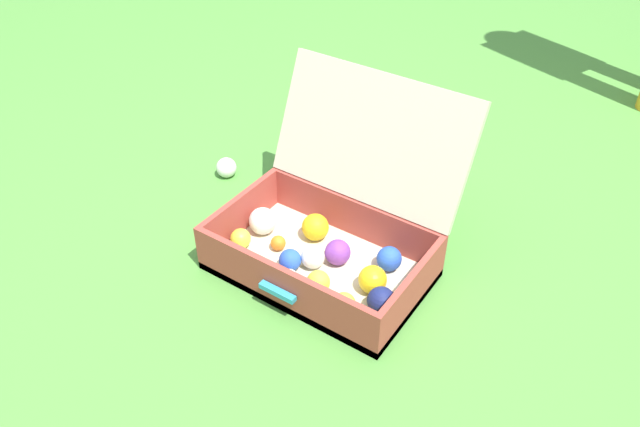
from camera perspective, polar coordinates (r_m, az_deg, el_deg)
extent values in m
plane|color=#4C8C38|center=(1.80, 0.19, -5.98)|extent=(16.00, 16.00, 0.00)
cube|color=beige|center=(1.82, 0.00, -4.99)|extent=(0.60, 0.37, 0.03)
cube|color=#9E3D33|center=(1.92, -7.19, -0.25)|extent=(0.02, 0.37, 0.15)
cube|color=#9E3D33|center=(1.67, 8.30, -7.20)|extent=(0.02, 0.37, 0.15)
cube|color=#9E3D33|center=(1.67, -3.43, -6.85)|extent=(0.56, 0.02, 0.15)
cube|color=#9E3D33|center=(1.89, 3.02, -0.57)|extent=(0.56, 0.02, 0.15)
cube|color=beige|center=(1.81, 4.68, 6.88)|extent=(0.60, 0.17, 0.35)
cube|color=teal|center=(1.66, -3.88, -7.11)|extent=(0.11, 0.02, 0.02)
sphere|color=yellow|center=(1.72, 4.79, -5.99)|extent=(0.08, 0.08, 0.08)
sphere|color=white|center=(1.90, -5.23, -0.68)|extent=(0.08, 0.08, 0.08)
sphere|color=#CCDB38|center=(1.66, 2.19, -8.19)|extent=(0.06, 0.06, 0.06)
sphere|color=blue|center=(1.78, -2.73, -4.23)|extent=(0.06, 0.06, 0.06)
sphere|color=white|center=(1.78, -0.65, -3.96)|extent=(0.07, 0.07, 0.07)
sphere|color=purple|center=(1.79, 1.62, -3.53)|extent=(0.07, 0.07, 0.07)
sphere|color=white|center=(1.74, -2.78, -5.76)|extent=(0.05, 0.05, 0.05)
sphere|color=orange|center=(1.85, -3.82, -2.68)|extent=(0.04, 0.04, 0.04)
sphere|color=#CCDB38|center=(1.86, -7.22, -2.28)|extent=(0.06, 0.06, 0.06)
sphere|color=blue|center=(1.79, 6.29, -4.10)|extent=(0.07, 0.07, 0.07)
sphere|color=yellow|center=(1.87, -0.43, -1.24)|extent=(0.08, 0.08, 0.08)
sphere|color=purple|center=(1.76, -4.46, -5.27)|extent=(0.05, 0.05, 0.05)
sphere|color=navy|center=(1.66, 5.58, -7.89)|extent=(0.08, 0.08, 0.08)
sphere|color=yellow|center=(1.62, 4.80, -9.85)|extent=(0.05, 0.05, 0.05)
sphere|color=#CCDB38|center=(1.71, -0.16, -6.22)|extent=(0.07, 0.07, 0.07)
sphere|color=white|center=(2.21, -8.49, 4.15)|extent=(0.07, 0.07, 0.07)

